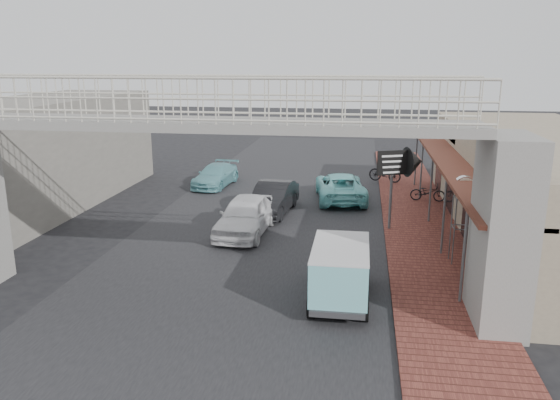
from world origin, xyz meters
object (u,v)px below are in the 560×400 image
(angkot_van, at_px, (340,265))
(arrow_sign, at_px, (412,163))
(angkot_curb, at_px, (340,187))
(motorcycle_near, at_px, (428,192))
(white_hatchback, at_px, (245,215))
(street_clock, at_px, (464,191))
(dark_sedan, at_px, (273,198))
(angkot_far, at_px, (216,175))
(motorcycle_far, at_px, (385,172))

(angkot_van, distance_m, arrow_sign, 7.85)
(angkot_curb, xyz_separation_m, motorcycle_near, (4.22, 0.04, -0.14))
(white_hatchback, xyz_separation_m, angkot_curb, (3.50, 5.99, -0.08))
(white_hatchback, relative_size, street_clock, 1.49)
(street_clock, bearing_deg, white_hatchback, 161.18)
(white_hatchback, xyz_separation_m, angkot_van, (4.01, -5.76, 0.34))
(dark_sedan, height_order, arrow_sign, arrow_sign)
(angkot_far, bearing_deg, street_clock, -36.37)
(motorcycle_far, xyz_separation_m, arrow_sign, (0.67, -8.53, 2.12))
(angkot_far, xyz_separation_m, street_clock, (11.28, -10.31, 1.99))
(dark_sedan, distance_m, angkot_curb, 4.10)
(dark_sedan, relative_size, angkot_curb, 0.88)
(angkot_curb, bearing_deg, white_hatchback, 51.86)
(angkot_far, bearing_deg, arrow_sign, -27.42)
(angkot_curb, distance_m, motorcycle_near, 4.22)
(white_hatchback, height_order, angkot_van, angkot_van)
(white_hatchback, bearing_deg, motorcycle_near, 40.85)
(white_hatchback, xyz_separation_m, motorcycle_near, (7.71, 6.03, -0.23))
(angkot_curb, height_order, street_clock, street_clock)
(white_hatchback, relative_size, angkot_far, 1.11)
(dark_sedan, distance_m, angkot_far, 6.38)
(dark_sedan, height_order, angkot_van, angkot_van)
(motorcycle_near, relative_size, arrow_sign, 0.50)
(dark_sedan, xyz_separation_m, angkot_curb, (2.90, 2.90, -0.03))
(motorcycle_far, height_order, arrow_sign, arrow_sign)
(angkot_far, relative_size, angkot_van, 1.14)
(motorcycle_near, bearing_deg, white_hatchback, 134.52)
(motorcycle_far, xyz_separation_m, street_clock, (2.06, -12.30, 1.92))
(arrow_sign, bearing_deg, dark_sedan, 143.51)
(motorcycle_near, bearing_deg, motorcycle_far, 32.02)
(dark_sedan, relative_size, angkot_far, 1.06)
(arrow_sign, bearing_deg, angkot_van, -130.21)
(angkot_van, bearing_deg, motorcycle_near, 72.40)
(angkot_curb, bearing_deg, street_clock, 110.07)
(angkot_van, bearing_deg, dark_sedan, 110.94)
(dark_sedan, bearing_deg, motorcycle_far, 58.92)
(white_hatchback, bearing_deg, arrow_sign, 15.98)
(motorcycle_near, bearing_deg, street_clock, -172.43)
(angkot_far, xyz_separation_m, motorcycle_near, (11.13, -2.02, -0.05))
(motorcycle_near, distance_m, street_clock, 8.54)
(angkot_curb, height_order, arrow_sign, arrow_sign)
(angkot_far, bearing_deg, angkot_van, -55.68)
(dark_sedan, bearing_deg, motorcycle_near, 28.19)
(angkot_van, height_order, motorcycle_near, angkot_van)
(white_hatchback, bearing_deg, angkot_curb, 62.56)
(street_clock, bearing_deg, arrow_sign, 107.52)
(arrow_sign, bearing_deg, motorcycle_near, 53.12)
(white_hatchback, distance_m, motorcycle_far, 11.59)
(angkot_curb, xyz_separation_m, angkot_van, (0.51, -11.74, 0.42))
(arrow_sign, bearing_deg, street_clock, -91.19)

